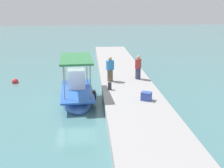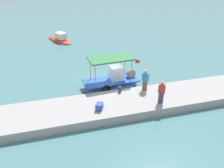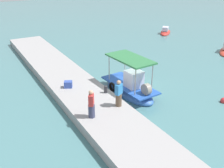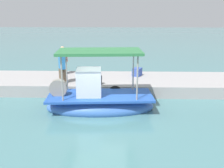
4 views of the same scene
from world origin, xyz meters
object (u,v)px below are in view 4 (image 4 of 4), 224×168
Objects in this scene: main_fishing_boat at (98,99)px; fisherman_by_crate at (62,69)px; mooring_bollard at (100,80)px; fisherman_near_bollard at (63,62)px; cargo_crate at (137,72)px.

main_fishing_boat is 3.26m from fisherman_by_crate.
fisherman_by_crate is at bearing -46.75° from main_fishing_boat.
main_fishing_boat is 10.47× the size of mooring_bollard.
mooring_bollard is (-2.44, 2.27, -0.55)m from fisherman_near_bollard.
fisherman_by_crate is (2.14, -2.27, 0.93)m from main_fishing_boat.
main_fishing_boat reaches higher than cargo_crate.
fisherman_near_bollard is at bearing -59.86° from main_fishing_boat.
mooring_bollard reaches higher than cargo_crate.
main_fishing_boat is 4.55m from cargo_crate.
fisherman_by_crate is 3.60× the size of mooring_bollard.
mooring_bollard is at bearing 137.12° from fisherman_near_bollard.
main_fishing_boat is 2.12m from mooring_bollard.
cargo_crate is (-2.04, -4.05, 0.38)m from main_fishing_boat.
fisherman_by_crate reaches higher than fisherman_near_bollard.
main_fishing_boat is at bearing 63.29° from cargo_crate.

